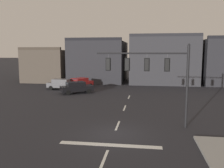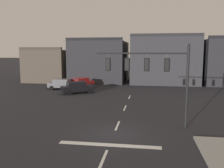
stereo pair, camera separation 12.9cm
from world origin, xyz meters
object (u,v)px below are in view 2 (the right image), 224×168
car_lot_nearside (77,87)px  car_lot_middle (81,83)px  signal_mast_near_side (154,70)px  car_lot_farside (63,84)px

car_lot_nearside → car_lot_middle: size_ratio=0.99×
signal_mast_near_side → car_lot_nearside: 17.08m
car_lot_nearside → car_lot_farside: bearing=136.9°
car_lot_nearside → car_lot_middle: bearing=99.9°
signal_mast_near_side → car_lot_farside: bearing=129.3°
car_lot_middle → car_lot_farside: bearing=-143.1°
signal_mast_near_side → car_lot_farside: (-13.33, 16.29, -3.49)m
signal_mast_near_side → car_lot_middle: 21.42m
car_lot_middle → signal_mast_near_side: bearing=-58.7°
signal_mast_near_side → car_lot_farside: size_ratio=1.54×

